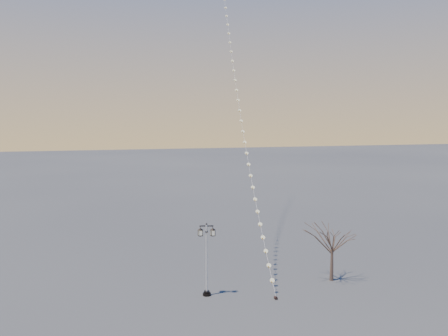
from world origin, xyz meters
name	(u,v)px	position (x,y,z in m)	size (l,w,h in m)	color
ground	(263,297)	(0.00, 0.00, 0.00)	(300.00, 300.00, 0.00)	#434444
street_lamp	(207,256)	(-3.34, 1.28, 2.59)	(1.16, 0.62, 4.68)	black
bare_tree	(332,239)	(5.67, 1.53, 2.96)	(2.57, 2.57, 4.27)	brown
kite_train	(238,72)	(3.48, 16.07, 15.68)	(6.31, 33.85, 31.55)	black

